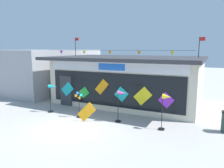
# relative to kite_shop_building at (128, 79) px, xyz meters

# --- Properties ---
(ground_plane) EXTENTS (80.00, 80.00, 0.00)m
(ground_plane) POSITION_rel_kite_shop_building_xyz_m (-0.58, -6.03, -1.65)
(ground_plane) COLOR #ADAAA5
(kite_shop_building) EXTENTS (9.89, 6.42, 4.63)m
(kite_shop_building) POSITION_rel_kite_shop_building_xyz_m (0.00, 0.00, 0.00)
(kite_shop_building) COLOR beige
(kite_shop_building) RESTS_ON ground_plane
(wind_spinner_far_left) EXTENTS (0.69, 0.31, 1.70)m
(wind_spinner_far_left) POSITION_rel_kite_shop_building_xyz_m (-3.08, -4.33, -0.37)
(wind_spinner_far_left) COLOR black
(wind_spinner_far_left) RESTS_ON ground_plane
(wind_spinner_left) EXTENTS (0.40, 0.30, 1.45)m
(wind_spinner_left) POSITION_rel_kite_shop_building_xyz_m (-1.15, -4.42, -0.67)
(wind_spinner_left) COLOR black
(wind_spinner_left) RESTS_ON ground_plane
(wind_spinner_center_left) EXTENTS (0.61, 0.31, 1.66)m
(wind_spinner_center_left) POSITION_rel_kite_shop_building_xyz_m (1.25, -4.13, -0.49)
(wind_spinner_center_left) COLOR black
(wind_spinner_center_left) RESTS_ON ground_plane
(wind_spinner_center_right) EXTENTS (0.56, 0.30, 1.73)m
(wind_spinner_center_right) POSITION_rel_kite_shop_building_xyz_m (3.54, -4.24, -0.37)
(wind_spinner_center_right) COLOR black
(wind_spinner_center_right) RESTS_ON ground_plane
(display_kite_on_ground) EXTENTS (1.06, 0.17, 1.06)m
(display_kite_on_ground) POSITION_rel_kite_shop_building_xyz_m (-0.38, -4.85, -1.12)
(display_kite_on_ground) COLOR orange
(display_kite_on_ground) RESTS_ON ground_plane
(neighbour_building) EXTENTS (7.17, 9.50, 3.67)m
(neighbour_building) POSITION_rel_kite_shop_building_xyz_m (-9.29, 1.48, 0.19)
(neighbour_building) COLOR #99999E
(neighbour_building) RESTS_ON ground_plane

